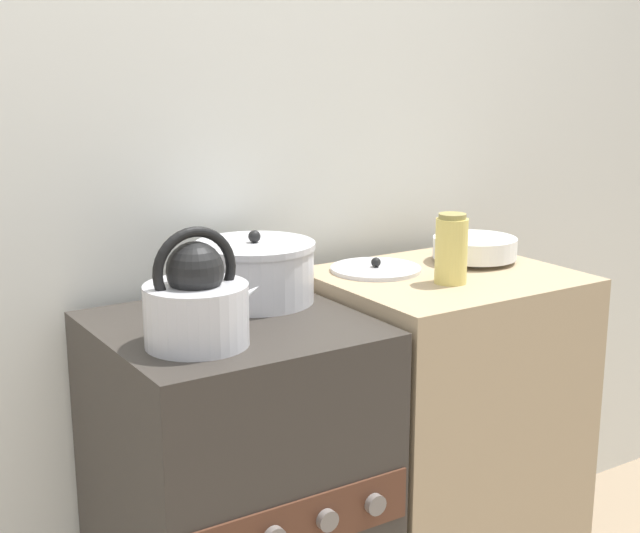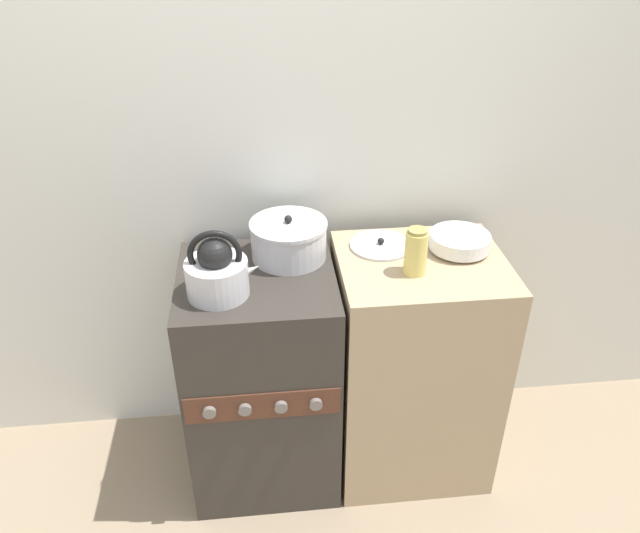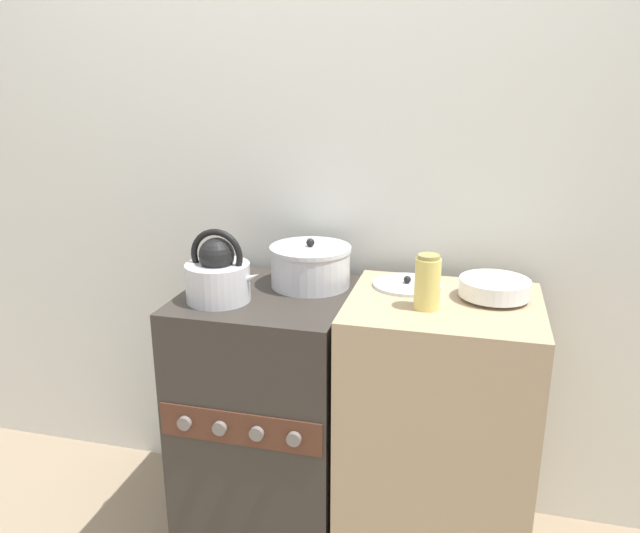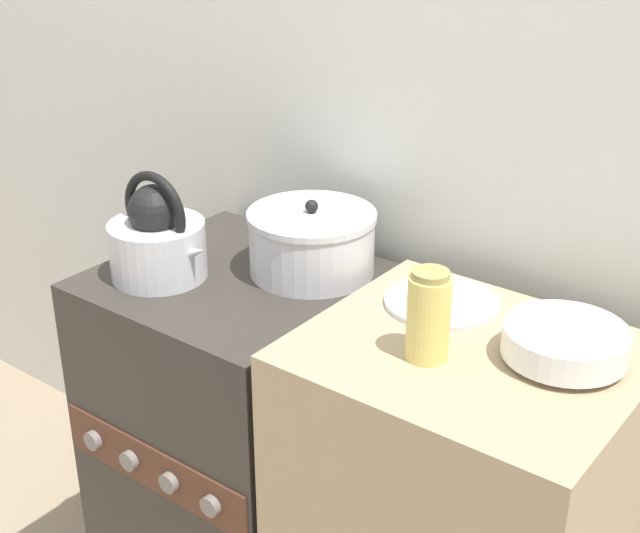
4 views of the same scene
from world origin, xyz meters
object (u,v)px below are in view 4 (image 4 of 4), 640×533
Objects in this scene: stove at (241,449)px; loose_pot_lid at (442,302)px; storage_jar at (429,316)px; cooking_pot at (312,242)px; kettle at (158,239)px; enamel_bowl at (565,342)px.

stove is 4.07× the size of loose_pot_lid.
storage_jar is 0.73× the size of loose_pot_lid.
cooking_pot is at bearing 153.69° from storage_jar.
loose_pot_lid is at bearing -2.48° from cooking_pot.
kettle is 0.32m from cooking_pot.
enamel_bowl is (0.84, 0.14, -0.02)m from kettle.
enamel_bowl is at bearing -6.71° from cooking_pot.
kettle is 1.12× the size of loose_pot_lid.
enamel_bowl is (0.72, 0.05, 0.52)m from stove.
storage_jar is at bearing 1.07° from kettle.
loose_pot_lid is at bearing 19.20° from kettle.
storage_jar is (0.65, 0.01, 0.03)m from kettle.
loose_pot_lid is (0.45, 0.10, 0.49)m from stove.
kettle is 0.85m from enamel_bowl.
kettle is 1.17× the size of enamel_bowl.
cooking_pot reaches higher than loose_pot_lid.
stove is at bearing 38.40° from kettle.
enamel_bowl reaches higher than loose_pot_lid.
cooking_pot is (0.24, 0.21, -0.02)m from kettle.
stove is 4.26× the size of enamel_bowl.
storage_jar reaches higher than loose_pot_lid.
stove is at bearing -167.04° from loose_pot_lid.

